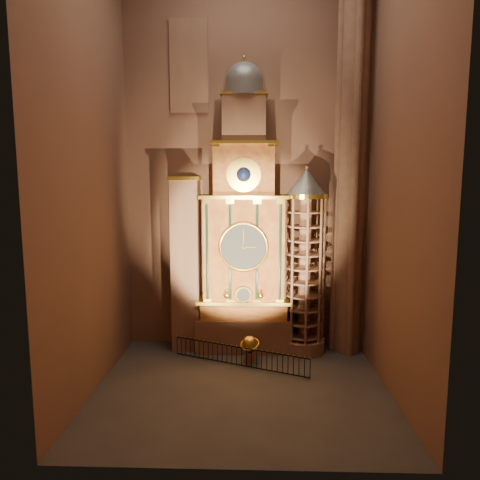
{
  "coord_description": "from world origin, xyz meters",
  "views": [
    {
      "loc": [
        0.53,
        -19.57,
        9.81
      ],
      "look_at": [
        -0.17,
        3.0,
        6.82
      ],
      "focal_mm": 32.0,
      "sensor_mm": 36.0,
      "label": 1
    }
  ],
  "objects_px": {
    "portrait_tower": "(186,264)",
    "iron_railing": "(239,356)",
    "celestial_globe": "(250,347)",
    "astronomical_clock": "(244,238)",
    "stair_turret": "(305,263)"
  },
  "relations": [
    {
      "from": "astronomical_clock",
      "to": "portrait_tower",
      "type": "relative_size",
      "value": 1.64
    },
    {
      "from": "astronomical_clock",
      "to": "iron_railing",
      "type": "height_order",
      "value": "astronomical_clock"
    },
    {
      "from": "astronomical_clock",
      "to": "celestial_globe",
      "type": "bearing_deg",
      "value": -79.85
    },
    {
      "from": "celestial_globe",
      "to": "iron_railing",
      "type": "relative_size",
      "value": 0.21
    },
    {
      "from": "stair_turret",
      "to": "portrait_tower",
      "type": "bearing_deg",
      "value": 177.67
    },
    {
      "from": "celestial_globe",
      "to": "stair_turret",
      "type": "bearing_deg",
      "value": 29.99
    },
    {
      "from": "celestial_globe",
      "to": "iron_railing",
      "type": "distance_m",
      "value": 0.82
    },
    {
      "from": "astronomical_clock",
      "to": "stair_turret",
      "type": "bearing_deg",
      "value": -4.3
    },
    {
      "from": "astronomical_clock",
      "to": "portrait_tower",
      "type": "xyz_separation_m",
      "value": [
        -3.4,
        0.02,
        -1.53
      ]
    },
    {
      "from": "astronomical_clock",
      "to": "iron_railing",
      "type": "distance_m",
      "value": 6.62
    },
    {
      "from": "celestial_globe",
      "to": "iron_railing",
      "type": "xyz_separation_m",
      "value": [
        -0.57,
        -0.48,
        -0.35
      ]
    },
    {
      "from": "stair_turret",
      "to": "iron_railing",
      "type": "height_order",
      "value": "stair_turret"
    },
    {
      "from": "portrait_tower",
      "to": "astronomical_clock",
      "type": "bearing_deg",
      "value": -0.29
    },
    {
      "from": "portrait_tower",
      "to": "iron_railing",
      "type": "relative_size",
      "value": 1.4
    },
    {
      "from": "celestial_globe",
      "to": "iron_railing",
      "type": "height_order",
      "value": "celestial_globe"
    }
  ]
}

